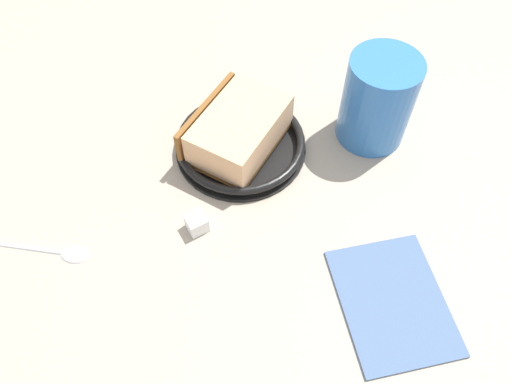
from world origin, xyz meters
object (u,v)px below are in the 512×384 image
at_px(tea_mug, 379,99).
at_px(teaspoon, 54,250).
at_px(small_plate, 238,145).
at_px(folded_napkin, 393,301).
at_px(sugar_cube, 197,223).
at_px(cake_slice, 235,130).

distance_m(tea_mug, teaspoon, 0.38).
height_order(small_plate, folded_napkin, small_plate).
xyz_separation_m(small_plate, sugar_cube, (0.09, -0.07, 0.00)).
relative_size(small_plate, folded_napkin, 1.19).
relative_size(tea_mug, folded_napkin, 0.84).
bearing_deg(cake_slice, teaspoon, -68.27).
distance_m(teaspoon, folded_napkin, 0.34).
relative_size(teaspoon, folded_napkin, 0.94).
bearing_deg(cake_slice, small_plate, 45.09).
bearing_deg(sugar_cube, small_plate, 143.94).
height_order(small_plate, sugar_cube, sugar_cube).
bearing_deg(folded_napkin, sugar_cube, -128.30).
bearing_deg(small_plate, teaspoon, -68.89).
relative_size(cake_slice, sugar_cube, 6.98).
distance_m(folded_napkin, sugar_cube, 0.21).
xyz_separation_m(tea_mug, teaspoon, (0.07, -0.37, -0.05)).
xyz_separation_m(tea_mug, folded_napkin, (0.20, -0.06, -0.05)).
bearing_deg(cake_slice, folded_napkin, 23.83).
xyz_separation_m(cake_slice, teaspoon, (0.08, -0.21, -0.03)).
bearing_deg(sugar_cube, teaspoon, -93.98).
bearing_deg(tea_mug, folded_napkin, -16.76).
height_order(tea_mug, folded_napkin, tea_mug).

